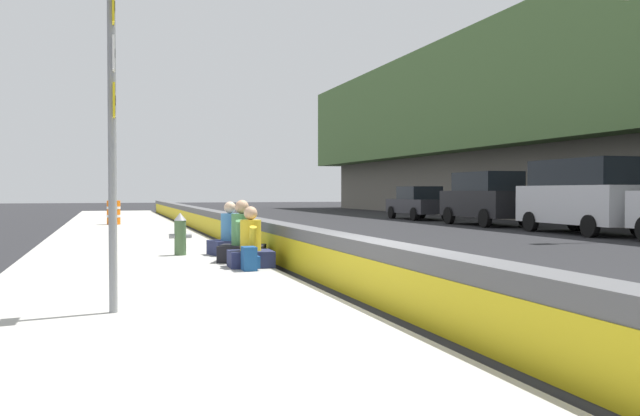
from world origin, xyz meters
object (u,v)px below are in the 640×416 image
object	(u,v)px
construction_barrel	(114,212)
route_sign_post	(113,121)
seated_person_middle	(242,242)
parked_car_third	(583,194)
parked_car_fourth	(486,198)
fire_hydrant	(180,234)
parked_car_midline	(418,203)
backpack	(250,259)
seated_person_rear	(230,238)
seated_person_foreground	(251,248)

from	to	relation	value
construction_barrel	route_sign_post	bearing A→B (deg)	179.58
route_sign_post	seated_person_middle	bearing A→B (deg)	-25.78
parked_car_third	parked_car_fourth	world-z (taller)	parked_car_third
route_sign_post	parked_car_fourth	size ratio (longest dim) A/B	0.75
fire_hydrant	parked_car_midline	xyz separation A→B (m)	(17.59, -13.89, 0.27)
parked_car_fourth	parked_car_midline	distance (m)	6.46
route_sign_post	fire_hydrant	bearing A→B (deg)	-11.85
backpack	parked_car_midline	bearing A→B (deg)	-32.25
seated_person_rear	parked_car_third	world-z (taller)	parked_car_third
construction_barrel	seated_person_rear	bearing A→B (deg)	-171.00
fire_hydrant	construction_barrel	xyz separation A→B (m)	(13.87, 1.22, 0.03)
backpack	parked_car_midline	distance (m)	24.48
backpack	parked_car_third	world-z (taller)	parked_car_third
seated_person_foreground	backpack	bearing A→B (deg)	166.77
seated_person_foreground	parked_car_midline	size ratio (longest dim) A/B	0.23
seated_person_middle	seated_person_rear	xyz separation A→B (m)	(1.47, -0.03, -0.02)
seated_person_middle	parked_car_third	size ratio (longest dim) A/B	0.23
route_sign_post	construction_barrel	bearing A→B (deg)	-0.42
parked_car_midline	parked_car_fourth	bearing A→B (deg)	-179.53
seated_person_foreground	parked_car_fourth	distance (m)	18.91
route_sign_post	parked_car_third	distance (m)	19.37
backpack	construction_barrel	world-z (taller)	construction_barrel
parked_car_fourth	seated_person_foreground	bearing A→B (deg)	136.58
parked_car_fourth	route_sign_post	bearing A→B (deg)	139.06
seated_person_foreground	seated_person_rear	distance (m)	2.41
seated_person_rear	parked_car_midline	size ratio (longest dim) A/B	0.25
seated_person_foreground	seated_person_middle	size ratio (longest dim) A/B	0.91
route_sign_post	backpack	xyz separation A→B (m)	(3.40, -2.20, -1.90)
seated_person_rear	parked_car_third	xyz separation A→B (m)	(5.33, -13.07, 0.87)
parked_car_fourth	seated_person_rear	bearing A→B (deg)	131.19
backpack	seated_person_rear	bearing A→B (deg)	-3.44
route_sign_post	seated_person_rear	size ratio (longest dim) A/B	3.24
fire_hydrant	backpack	size ratio (longest dim) A/B	2.20
route_sign_post	seated_person_foreground	distance (m)	4.89
seated_person_middle	route_sign_post	bearing A→B (deg)	154.22
seated_person_middle	seated_person_foreground	bearing A→B (deg)	178.38
construction_barrel	parked_car_midline	world-z (taller)	parked_car_midline
route_sign_post	fire_hydrant	size ratio (longest dim) A/B	4.09
route_sign_post	seated_person_rear	world-z (taller)	route_sign_post
backpack	parked_car_midline	world-z (taller)	parked_car_midline
backpack	parked_car_fourth	distance (m)	19.38
route_sign_post	seated_person_foreground	world-z (taller)	route_sign_post
route_sign_post	parked_car_third	world-z (taller)	route_sign_post
construction_barrel	seated_person_middle	bearing A→B (deg)	-171.93
seated_person_foreground	seated_person_middle	world-z (taller)	seated_person_middle
seated_person_foreground	construction_barrel	size ratio (longest dim) A/B	1.12
route_sign_post	seated_person_rear	distance (m)	6.99
fire_hydrant	seated_person_middle	distance (m)	1.93
seated_person_middle	construction_barrel	xyz separation A→B (m)	(15.52, 2.20, 0.12)
construction_barrel	parked_car_midline	bearing A→B (deg)	-76.17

